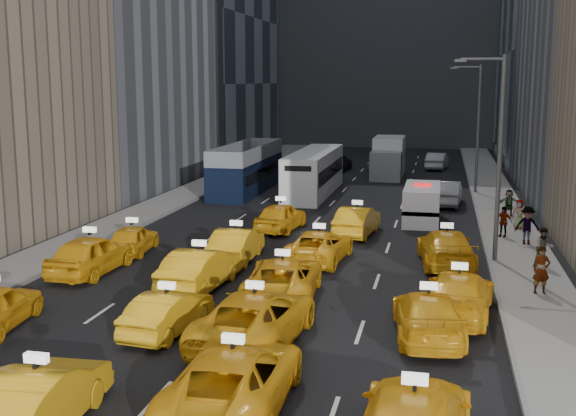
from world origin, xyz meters
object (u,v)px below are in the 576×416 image
object	(u,v)px
taxi_1	(39,399)
double_decker	(247,169)
taxi_2	(234,378)
box_truck	(388,158)
nypd_van	(422,204)
city_bus	(314,173)
pedestrian_0	(541,270)

from	to	relation	value
taxi_1	double_decker	xyz separation A→B (m)	(-4.87, 35.91, 0.88)
taxi_2	box_truck	size ratio (longest dim) A/B	0.78
taxi_2	nypd_van	bearing A→B (deg)	-99.28
city_bus	box_truck	size ratio (longest dim) A/B	1.62
taxi_2	city_bus	bearing A→B (deg)	-84.01
city_bus	nypd_van	bearing A→B (deg)	-52.47
taxi_1	box_truck	bearing A→B (deg)	-98.15
nypd_van	box_truck	world-z (taller)	box_truck
taxi_1	box_truck	world-z (taller)	box_truck
taxi_1	double_decker	size ratio (longest dim) A/B	0.40
nypd_van	pedestrian_0	xyz separation A→B (m)	(4.73, -13.79, 0.04)
nypd_van	city_bus	bearing A→B (deg)	128.07
taxi_1	city_bus	world-z (taller)	city_bus
box_truck	taxi_2	bearing A→B (deg)	-83.83
taxi_1	box_truck	size ratio (longest dim) A/B	0.64
nypd_van	pedestrian_0	distance (m)	14.58
nypd_van	pedestrian_0	bearing A→B (deg)	-74.55
double_decker	city_bus	world-z (taller)	double_decker
city_bus	box_truck	world-z (taller)	box_truck
taxi_2	pedestrian_0	world-z (taller)	pedestrian_0
taxi_2	double_decker	bearing A→B (deg)	-76.00
taxi_1	taxi_2	size ratio (longest dim) A/B	0.82
city_bus	box_truck	distance (m)	11.24
double_decker	box_truck	world-z (taller)	double_decker
taxi_1	double_decker	bearing A→B (deg)	-84.85
double_decker	box_truck	size ratio (longest dim) A/B	1.58
double_decker	city_bus	bearing A→B (deg)	0.82
nypd_van	taxi_2	bearing A→B (deg)	-102.07
city_bus	box_truck	bearing A→B (deg)	62.75
nypd_van	double_decker	distance (m)	15.50
taxi_2	box_truck	distance (m)	44.08
taxi_2	pedestrian_0	distance (m)	14.09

